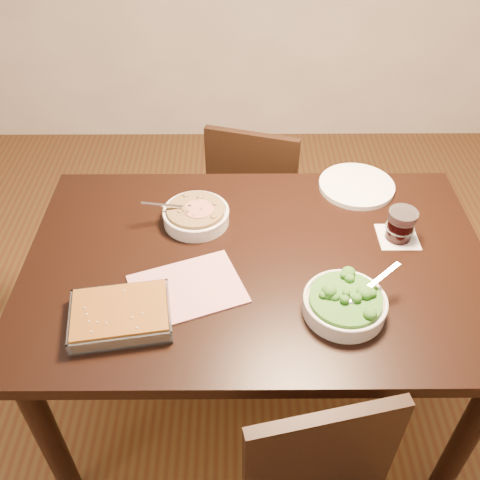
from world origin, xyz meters
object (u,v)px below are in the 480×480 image
(baking_dish, at_px, (121,315))
(dinner_plate, at_px, (356,186))
(stew_bowl, at_px, (196,215))
(chair_far, at_px, (256,193))
(broccoli_bowl, at_px, (345,304))
(wine_tumbler, at_px, (401,224))
(table, at_px, (257,281))

(baking_dish, distance_m, dinner_plate, 0.94)
(stew_bowl, relative_size, chair_far, 0.29)
(stew_bowl, height_order, baking_dish, stew_bowl)
(dinner_plate, xyz_separation_m, chair_far, (-0.33, 0.37, -0.31))
(dinner_plate, bearing_deg, chair_far, 132.09)
(broccoli_bowl, relative_size, wine_tumbler, 2.38)
(chair_far, bearing_deg, stew_bowl, 84.90)
(stew_bowl, relative_size, baking_dish, 0.81)
(baking_dish, xyz_separation_m, wine_tumbler, (0.82, 0.33, 0.03))
(stew_bowl, relative_size, broccoli_bowl, 1.00)
(wine_tumbler, distance_m, chair_far, 0.84)
(table, distance_m, dinner_plate, 0.52)
(stew_bowl, bearing_deg, chair_far, 68.52)
(table, xyz_separation_m, chair_far, (0.02, 0.73, -0.20))
(broccoli_bowl, xyz_separation_m, dinner_plate, (0.13, 0.57, -0.02))
(broccoli_bowl, height_order, chair_far, broccoli_bowl)
(wine_tumbler, xyz_separation_m, dinner_plate, (-0.09, 0.26, -0.05))
(chair_far, bearing_deg, baking_dish, 84.14)
(broccoli_bowl, xyz_separation_m, baking_dish, (-0.60, -0.03, -0.01))
(table, relative_size, wine_tumbler, 14.07)
(stew_bowl, bearing_deg, dinner_plate, 18.25)
(table, distance_m, wine_tumbler, 0.48)
(baking_dish, bearing_deg, stew_bowl, 57.79)
(stew_bowl, xyz_separation_m, broccoli_bowl, (0.42, -0.38, 0.00))
(dinner_plate, bearing_deg, baking_dish, -140.77)
(stew_bowl, height_order, wine_tumbler, wine_tumbler)
(chair_far, bearing_deg, dinner_plate, 148.47)
(wine_tumbler, height_order, dinner_plate, wine_tumbler)
(wine_tumbler, bearing_deg, broccoli_bowl, -125.61)
(table, bearing_deg, stew_bowl, 137.30)
(broccoli_bowl, bearing_deg, dinner_plate, 76.99)
(table, relative_size, stew_bowl, 5.90)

